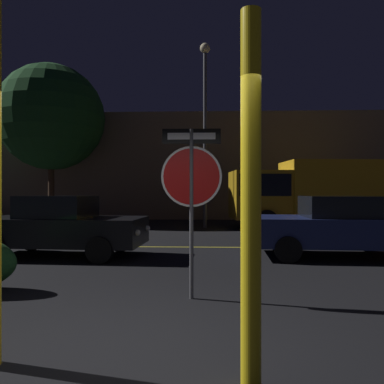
# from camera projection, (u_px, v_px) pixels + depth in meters

# --- Properties ---
(ground_plane) EXTENTS (260.00, 260.00, 0.00)m
(ground_plane) POSITION_uv_depth(u_px,v_px,m) (131.00, 355.00, 3.61)
(ground_plane) COLOR black
(road_center_stripe) EXTENTS (41.18, 0.12, 0.01)m
(road_center_stripe) POSITION_uv_depth(u_px,v_px,m) (181.00, 247.00, 10.72)
(road_center_stripe) COLOR gold
(road_center_stripe) RESTS_ON ground_plane
(stop_sign) EXTENTS (0.90, 0.06, 2.51)m
(stop_sign) POSITION_uv_depth(u_px,v_px,m) (191.00, 178.00, 5.53)
(stop_sign) COLOR #4C4C51
(stop_sign) RESTS_ON ground_plane
(yellow_pole_right) EXTENTS (0.17, 0.17, 3.03)m
(yellow_pole_right) POSITION_uv_depth(u_px,v_px,m) (251.00, 199.00, 2.99)
(yellow_pole_right) COLOR yellow
(yellow_pole_right) RESTS_ON ground_plane
(passing_car_2) EXTENTS (4.11, 2.02, 1.49)m
(passing_car_2) POSITION_uv_depth(u_px,v_px,m) (62.00, 226.00, 9.16)
(passing_car_2) COLOR black
(passing_car_2) RESTS_ON ground_plane
(passing_car_3) EXTENTS (4.06, 2.20, 1.48)m
(passing_car_3) POSITION_uv_depth(u_px,v_px,m) (333.00, 226.00, 9.12)
(passing_car_3) COLOR navy
(passing_car_3) RESTS_ON ground_plane
(delivery_truck) EXTENTS (6.58, 3.01, 2.97)m
(delivery_truck) POSITION_uv_depth(u_px,v_px,m) (301.00, 191.00, 16.83)
(delivery_truck) COLOR gold
(delivery_truck) RESTS_ON ground_plane
(street_lamp) EXTENTS (0.45, 0.45, 8.20)m
(street_lamp) POSITION_uv_depth(u_px,v_px,m) (205.00, 111.00, 16.58)
(street_lamp) COLOR #4C4C51
(street_lamp) RESTS_ON ground_plane
(tree_0) EXTENTS (5.57, 5.57, 8.33)m
(tree_0) POSITION_uv_depth(u_px,v_px,m) (51.00, 118.00, 19.81)
(tree_0) COLOR #422D1E
(tree_0) RESTS_ON ground_plane
(building_backdrop) EXTENTS (28.13, 4.11, 6.23)m
(building_backdrop) POSITION_uv_depth(u_px,v_px,m) (176.00, 168.00, 23.56)
(building_backdrop) COLOR #6B5B4C
(building_backdrop) RESTS_ON ground_plane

